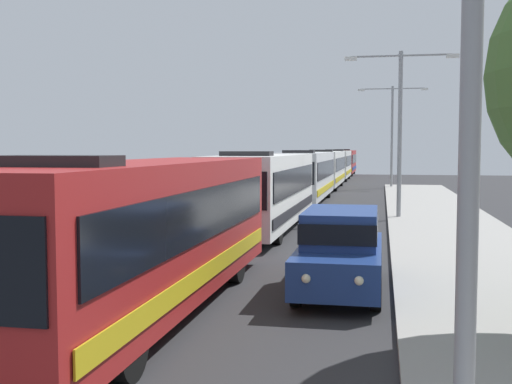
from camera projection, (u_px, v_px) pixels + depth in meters
The scene contains 9 objects.
bus_lead at pixel (146, 230), 12.65m from camera, with size 2.58×11.72×3.21m.
bus_second_in_line at pixel (265, 189), 25.61m from camera, with size 2.58×11.98×3.21m.
bus_middle at pixel (306, 174), 39.41m from camera, with size 2.58×12.24×3.21m.
bus_fourth_in_line at pixel (325, 168), 52.80m from camera, with size 2.58×12.33×3.21m.
bus_rear at pixel (337, 164), 66.25m from camera, with size 2.58×10.72×3.21m.
bus_tail_end at pixel (344, 161), 78.84m from camera, with size 2.58×11.45×3.21m.
white_suv at pixel (341, 247), 14.62m from camera, with size 1.86×4.98×1.90m.
streetlamp_mid at pixel (400, 116), 29.25m from camera, with size 5.11×0.28×7.60m.
streetlamp_far at pixel (392, 125), 52.65m from camera, with size 5.65×0.28×8.29m.
Camera 1 is at (3.30, -1.79, 3.31)m, focal length 44.65 mm.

